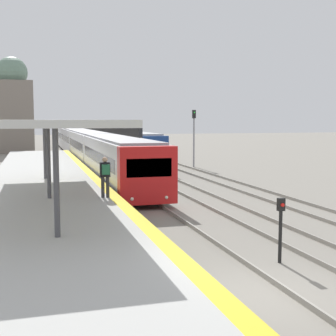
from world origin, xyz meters
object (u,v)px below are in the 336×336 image
(signal_post_near, at_px, (281,223))
(signal_mast_far, at_px, (194,131))
(train_near, at_px, (82,143))
(person_on_platform, at_px, (105,174))
(train_far, at_px, (119,143))

(signal_post_near, distance_m, signal_mast_far, 27.14)
(train_near, relative_size, signal_post_near, 31.84)
(person_on_platform, height_order, train_near, train_near)
(signal_post_near, relative_size, signal_mast_far, 0.38)
(train_far, distance_m, signal_mast_far, 10.59)
(train_near, distance_m, signal_mast_far, 14.48)
(train_far, xyz_separation_m, signal_mast_far, (4.86, -9.31, 1.42))
(train_near, bearing_deg, train_far, -35.76)
(signal_mast_far, bearing_deg, train_far, 117.55)
(train_far, height_order, signal_post_near, train_far)
(person_on_platform, bearing_deg, train_near, 86.05)
(person_on_platform, distance_m, signal_mast_far, 21.73)
(person_on_platform, xyz_separation_m, train_near, (2.12, 30.81, -0.21))
(person_on_platform, height_order, train_far, train_far)
(person_on_platform, xyz_separation_m, train_far, (5.56, 28.34, -0.22))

